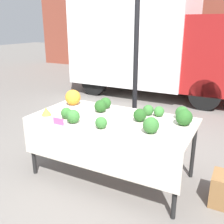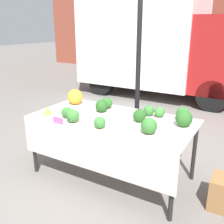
# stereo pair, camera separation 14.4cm
# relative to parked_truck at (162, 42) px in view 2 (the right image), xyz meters

# --- Properties ---
(ground_plane) EXTENTS (40.00, 40.00, 0.00)m
(ground_plane) POSITION_rel_parked_truck_xyz_m (0.98, -4.36, -1.45)
(ground_plane) COLOR slate
(tent_pole) EXTENTS (0.07, 0.07, 2.57)m
(tent_pole) POSITION_rel_parked_truck_xyz_m (0.92, -3.51, -0.17)
(tent_pole) COLOR black
(tent_pole) RESTS_ON ground_plane
(parked_truck) EXTENTS (4.56, 2.15, 2.79)m
(parked_truck) POSITION_rel_parked_truck_xyz_m (0.00, 0.00, 0.00)
(parked_truck) COLOR white
(parked_truck) RESTS_ON ground_plane
(market_table) EXTENTS (1.99, 1.00, 0.80)m
(market_table) POSITION_rel_parked_truck_xyz_m (0.98, -4.43, -0.74)
(market_table) COLOR beige
(market_table) RESTS_ON ground_plane
(orange_cauliflower) EXTENTS (0.22, 0.22, 0.22)m
(orange_cauliflower) POSITION_rel_parked_truck_xyz_m (0.22, -4.12, -0.54)
(orange_cauliflower) COLOR orange
(orange_cauliflower) RESTS_ON market_table
(romanesco_head) EXTENTS (0.13, 0.13, 0.10)m
(romanesco_head) POSITION_rel_parked_truck_xyz_m (0.18, -4.65, -0.60)
(romanesco_head) COLOR #93B238
(romanesco_head) RESTS_ON market_table
(broccoli_head_0) EXTENTS (0.13, 0.13, 0.13)m
(broccoli_head_0) POSITION_rel_parked_truck_xyz_m (1.02, -4.71, -0.59)
(broccoli_head_0) COLOR #387533
(broccoli_head_0) RESTS_ON market_table
(broccoli_head_1) EXTENTS (0.16, 0.16, 0.16)m
(broccoli_head_1) POSITION_rel_parked_truck_xyz_m (0.65, -4.72, -0.57)
(broccoli_head_1) COLOR #387533
(broccoli_head_1) RESTS_ON market_table
(broccoli_head_2) EXTENTS (0.14, 0.14, 0.14)m
(broccoli_head_2) POSITION_rel_parked_truck_xyz_m (0.48, -4.63, -0.58)
(broccoli_head_2) COLOR #336B2D
(broccoli_head_2) RESTS_ON market_table
(broccoli_head_3) EXTENTS (0.14, 0.14, 0.14)m
(broccoli_head_3) POSITION_rel_parked_truck_xyz_m (1.33, -4.05, -0.58)
(broccoli_head_3) COLOR #336B2D
(broccoli_head_3) RESTS_ON market_table
(broccoli_head_4) EXTENTS (0.16, 0.16, 0.16)m
(broccoli_head_4) POSITION_rel_parked_truck_xyz_m (1.32, -4.31, -0.57)
(broccoli_head_4) COLOR #23511E
(broccoli_head_4) RESTS_ON market_table
(broccoli_head_5) EXTENTS (0.19, 0.19, 0.19)m
(broccoli_head_5) POSITION_rel_parked_truck_xyz_m (1.81, -4.19, -0.56)
(broccoli_head_5) COLOR #285B23
(broccoli_head_5) RESTS_ON market_table
(broccoli_head_6) EXTENTS (0.16, 0.16, 0.16)m
(broccoli_head_6) POSITION_rel_parked_truck_xyz_m (1.74, -4.00, -0.57)
(broccoli_head_6) COLOR #2D6628
(broccoli_head_6) RESTS_ON market_table
(broccoli_head_7) EXTENTS (0.15, 0.15, 0.15)m
(broccoli_head_7) POSITION_rel_parked_truck_xyz_m (0.71, -4.06, -0.58)
(broccoli_head_7) COLOR #285B23
(broccoli_head_7) RESTS_ON market_table
(broccoli_head_8) EXTENTS (0.16, 0.16, 0.16)m
(broccoli_head_8) POSITION_rel_parked_truck_xyz_m (0.73, -4.23, -0.57)
(broccoli_head_8) COLOR #23511E
(broccoli_head_8) RESTS_ON market_table
(broccoli_head_9) EXTENTS (0.18, 0.18, 0.18)m
(broccoli_head_9) POSITION_rel_parked_truck_xyz_m (1.55, -4.58, -0.57)
(broccoli_head_9) COLOR #336B2D
(broccoli_head_9) RESTS_ON market_table
(broccoli_head_10) EXTENTS (0.13, 0.13, 0.13)m
(broccoli_head_10) POSITION_rel_parked_truck_xyz_m (1.47, -4.03, -0.59)
(broccoli_head_10) COLOR #387533
(broccoli_head_10) RESTS_ON market_table
(price_sign) EXTENTS (0.15, 0.01, 0.08)m
(price_sign) POSITION_rel_parked_truck_xyz_m (0.53, -4.85, -0.61)
(price_sign) COLOR #F45B9E
(price_sign) RESTS_ON market_table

